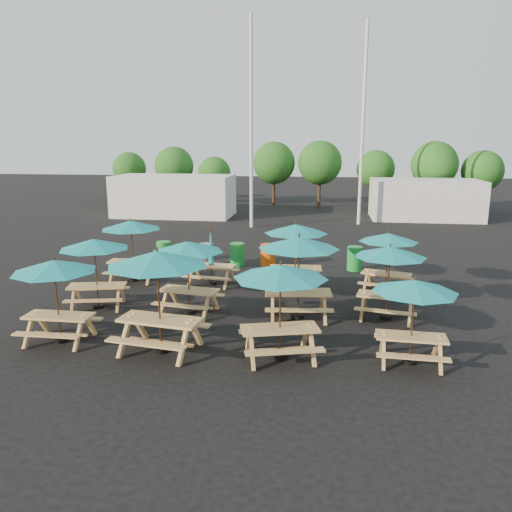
# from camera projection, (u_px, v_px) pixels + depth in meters

# --- Properties ---
(ground) EXTENTS (120.00, 120.00, 0.00)m
(ground) POSITION_uv_depth(u_px,v_px,m) (250.00, 298.00, 16.45)
(ground) COLOR black
(ground) RESTS_ON ground
(picnic_unit_0) EXTENTS (2.09, 2.09, 2.19)m
(picnic_unit_0) POSITION_uv_depth(u_px,v_px,m) (54.00, 270.00, 12.47)
(picnic_unit_0) COLOR tan
(picnic_unit_0) RESTS_ON ground
(picnic_unit_1) EXTENTS (2.50, 2.50, 2.20)m
(picnic_unit_1) POSITION_uv_depth(u_px,v_px,m) (94.00, 247.00, 15.11)
(picnic_unit_1) COLOR tan
(picnic_unit_1) RESTS_ON ground
(picnic_unit_2) EXTENTS (2.24, 2.24, 2.28)m
(picnic_unit_2) POSITION_uv_depth(u_px,v_px,m) (131.00, 228.00, 18.13)
(picnic_unit_2) COLOR tan
(picnic_unit_2) RESTS_ON ground
(picnic_unit_3) EXTENTS (2.78, 2.78, 2.56)m
(picnic_unit_3) POSITION_uv_depth(u_px,v_px,m) (157.00, 264.00, 11.80)
(picnic_unit_3) COLOR tan
(picnic_unit_3) RESTS_ON ground
(picnic_unit_4) EXTENTS (2.43, 2.43, 2.23)m
(picnic_unit_4) POSITION_uv_depth(u_px,v_px,m) (188.00, 250.00, 14.62)
(picnic_unit_4) COLOR tan
(picnic_unit_4) RESTS_ON ground
(picnic_unit_5) EXTENTS (1.88, 1.68, 2.20)m
(picnic_unit_5) POSITION_uv_depth(u_px,v_px,m) (211.00, 260.00, 17.88)
(picnic_unit_5) COLOR tan
(picnic_unit_5) RESTS_ON ground
(picnic_unit_6) EXTENTS (2.72, 2.72, 2.32)m
(picnic_unit_6) POSITION_uv_depth(u_px,v_px,m) (280.00, 276.00, 11.47)
(picnic_unit_6) COLOR tan
(picnic_unit_6) RESTS_ON ground
(picnic_unit_7) EXTENTS (2.56, 2.56, 2.44)m
(picnic_unit_7) POSITION_uv_depth(u_px,v_px,m) (299.00, 247.00, 14.17)
(picnic_unit_7) COLOR tan
(picnic_unit_7) RESTS_ON ground
(picnic_unit_8) EXTENTS (2.32, 2.32, 2.30)m
(picnic_unit_8) POSITION_uv_depth(u_px,v_px,m) (296.00, 232.00, 17.18)
(picnic_unit_8) COLOR tan
(picnic_unit_8) RESTS_ON ground
(picnic_unit_9) EXTENTS (2.03, 2.03, 2.03)m
(picnic_unit_9) POSITION_uv_depth(u_px,v_px,m) (415.00, 290.00, 11.25)
(picnic_unit_9) COLOR tan
(picnic_unit_9) RESTS_ON ground
(picnic_unit_10) EXTENTS (2.42, 2.42, 2.17)m
(picnic_unit_10) POSITION_uv_depth(u_px,v_px,m) (390.00, 255.00, 14.16)
(picnic_unit_10) COLOR tan
(picnic_unit_10) RESTS_ON ground
(picnic_unit_11) EXTENTS (2.48, 2.48, 2.08)m
(picnic_unit_11) POSITION_uv_depth(u_px,v_px,m) (388.00, 241.00, 16.71)
(picnic_unit_11) COLOR tan
(picnic_unit_11) RESTS_ON ground
(waste_bin_0) EXTENTS (0.60, 0.60, 0.97)m
(waste_bin_0) POSITION_uv_depth(u_px,v_px,m) (164.00, 253.00, 20.99)
(waste_bin_0) COLOR #1A9131
(waste_bin_0) RESTS_ON ground
(waste_bin_1) EXTENTS (0.60, 0.60, 0.97)m
(waste_bin_1) POSITION_uv_depth(u_px,v_px,m) (206.00, 255.00, 20.57)
(waste_bin_1) COLOR gray
(waste_bin_1) RESTS_ON ground
(waste_bin_2) EXTENTS (0.60, 0.60, 0.97)m
(waste_bin_2) POSITION_uv_depth(u_px,v_px,m) (237.00, 255.00, 20.65)
(waste_bin_2) COLOR #1A9131
(waste_bin_2) RESTS_ON ground
(waste_bin_3) EXTENTS (0.60, 0.60, 0.97)m
(waste_bin_3) POSITION_uv_depth(u_px,v_px,m) (268.00, 256.00, 20.46)
(waste_bin_3) COLOR #D2520C
(waste_bin_3) RESTS_ON ground
(waste_bin_4) EXTENTS (0.60, 0.60, 0.97)m
(waste_bin_4) POSITION_uv_depth(u_px,v_px,m) (355.00, 259.00, 19.96)
(waste_bin_4) COLOR #1A9131
(waste_bin_4) RESTS_ON ground
(mast_0) EXTENTS (0.20, 0.20, 12.00)m
(mast_0) POSITION_uv_depth(u_px,v_px,m) (251.00, 125.00, 28.89)
(mast_0) COLOR silver
(mast_0) RESTS_ON ground
(mast_1) EXTENTS (0.20, 0.20, 12.00)m
(mast_1) POSITION_uv_depth(u_px,v_px,m) (363.00, 126.00, 29.96)
(mast_1) COLOR silver
(mast_1) RESTS_ON ground
(event_tent_0) EXTENTS (8.00, 4.00, 2.80)m
(event_tent_0) POSITION_uv_depth(u_px,v_px,m) (174.00, 196.00, 34.58)
(event_tent_0) COLOR silver
(event_tent_0) RESTS_ON ground
(event_tent_1) EXTENTS (7.00, 4.00, 2.60)m
(event_tent_1) POSITION_uv_depth(u_px,v_px,m) (425.00, 199.00, 33.31)
(event_tent_1) COLOR silver
(event_tent_1) RESTS_ON ground
(tree_0) EXTENTS (2.80, 2.80, 4.24)m
(tree_0) POSITION_uv_depth(u_px,v_px,m) (129.00, 169.00, 42.07)
(tree_0) COLOR #382314
(tree_0) RESTS_ON ground
(tree_1) EXTENTS (3.11, 3.11, 4.72)m
(tree_1) POSITION_uv_depth(u_px,v_px,m) (174.00, 166.00, 40.12)
(tree_1) COLOR #382314
(tree_1) RESTS_ON ground
(tree_2) EXTENTS (2.59, 2.59, 3.93)m
(tree_2) POSITION_uv_depth(u_px,v_px,m) (214.00, 173.00, 39.55)
(tree_2) COLOR #382314
(tree_2) RESTS_ON ground
(tree_3) EXTENTS (3.36, 3.36, 5.09)m
(tree_3) POSITION_uv_depth(u_px,v_px,m) (274.00, 163.00, 39.79)
(tree_3) COLOR #382314
(tree_3) RESTS_ON ground
(tree_4) EXTENTS (3.41, 3.41, 5.17)m
(tree_4) POSITION_uv_depth(u_px,v_px,m) (320.00, 163.00, 38.85)
(tree_4) COLOR #382314
(tree_4) RESTS_ON ground
(tree_5) EXTENTS (2.94, 2.94, 4.45)m
(tree_5) POSITION_uv_depth(u_px,v_px,m) (376.00, 169.00, 38.78)
(tree_5) COLOR #382314
(tree_5) RESTS_ON ground
(tree_6) EXTENTS (3.38, 3.38, 5.13)m
(tree_6) POSITION_uv_depth(u_px,v_px,m) (434.00, 165.00, 36.43)
(tree_6) COLOR #382314
(tree_6) RESTS_ON ground
(tree_7) EXTENTS (2.95, 2.95, 4.48)m
(tree_7) POSITION_uv_depth(u_px,v_px,m) (482.00, 171.00, 36.10)
(tree_7) COLOR #382314
(tree_7) RESTS_ON ground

